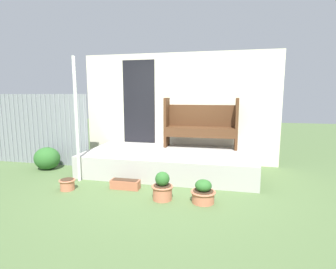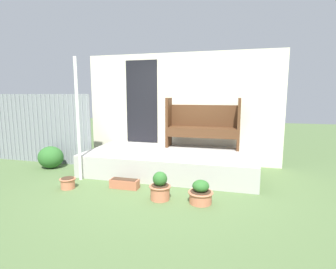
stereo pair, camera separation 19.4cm
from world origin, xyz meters
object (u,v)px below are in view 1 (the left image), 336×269
at_px(flower_pot_middle, 162,188).
at_px(flower_pot_right, 203,193).
at_px(shrub_by_fence, 47,158).
at_px(bench, 201,123).
at_px(planter_box_rect, 125,184).
at_px(support_post, 77,120).
at_px(flower_pot_left, 67,184).

xyz_separation_m(flower_pot_middle, flower_pot_right, (0.63, 0.02, -0.04)).
bearing_deg(shrub_by_fence, flower_pot_middle, -20.64).
height_order(bench, planter_box_rect, bench).
bearing_deg(bench, flower_pot_middle, -100.64).
distance_m(support_post, planter_box_rect, 1.49).
height_order(flower_pot_left, shrub_by_fence, shrub_by_fence).
distance_m(support_post, bench, 2.64).
distance_m(flower_pot_left, shrub_by_fence, 1.58).
height_order(bench, flower_pot_middle, bench).
xyz_separation_m(support_post, flower_pot_left, (0.06, -0.48, -1.05)).
height_order(flower_pot_left, flower_pot_middle, flower_pot_middle).
distance_m(flower_pot_left, planter_box_rect, 0.99).
xyz_separation_m(bench, flower_pot_right, (0.26, -2.05, -0.85)).
relative_size(support_post, flower_pot_right, 6.06).
bearing_deg(bench, flower_pot_right, -83.23).
relative_size(bench, planter_box_rect, 3.17).
height_order(support_post, flower_pot_left, support_post).
distance_m(flower_pot_left, flower_pot_middle, 1.71).
relative_size(support_post, planter_box_rect, 4.53).
bearing_deg(bench, shrub_by_fence, -163.47).
relative_size(support_post, flower_pot_middle, 5.19).
relative_size(flower_pot_left, flower_pot_right, 0.72).
distance_m(bench, shrub_by_fence, 3.49).
distance_m(support_post, flower_pot_middle, 2.08).
bearing_deg(flower_pot_right, planter_box_rect, 167.97).
bearing_deg(support_post, bench, 35.81).
bearing_deg(shrub_by_fence, flower_pot_right, -16.82).
xyz_separation_m(bench, flower_pot_middle, (-0.38, -2.07, -0.81)).
distance_m(bench, flower_pot_middle, 2.26).
bearing_deg(support_post, flower_pot_left, -82.75).
bearing_deg(bench, support_post, -144.56).
bearing_deg(flower_pot_right, support_post, 168.03).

